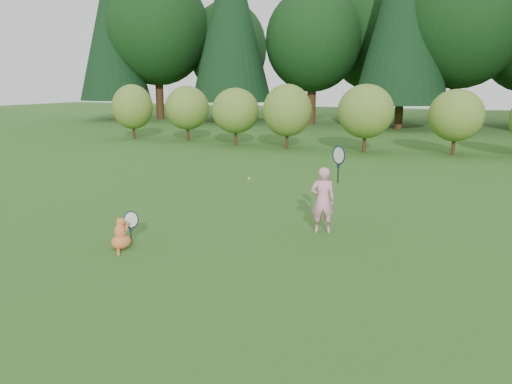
% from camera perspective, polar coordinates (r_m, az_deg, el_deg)
% --- Properties ---
extents(ground, '(100.00, 100.00, 0.00)m').
position_cam_1_polar(ground, '(9.28, -3.11, -5.09)').
color(ground, '#2A5718').
rests_on(ground, ground).
extents(shrub_row, '(28.00, 3.00, 2.80)m').
position_cam_1_polar(shrub_row, '(21.33, 12.81, 8.36)').
color(shrub_row, '#526B21').
rests_on(shrub_row, ground).
extents(child, '(0.72, 0.46, 1.89)m').
position_cam_1_polar(child, '(9.42, 7.69, -0.76)').
color(child, pink).
rests_on(child, ground).
extents(cat, '(0.48, 0.79, 0.75)m').
position_cam_1_polar(cat, '(8.87, -15.16, -4.45)').
color(cat, '#BE5E24').
rests_on(cat, ground).
extents(tennis_ball, '(0.06, 0.06, 0.06)m').
position_cam_1_polar(tennis_ball, '(10.81, -0.82, 1.55)').
color(tennis_ball, yellow).
rests_on(tennis_ball, ground).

